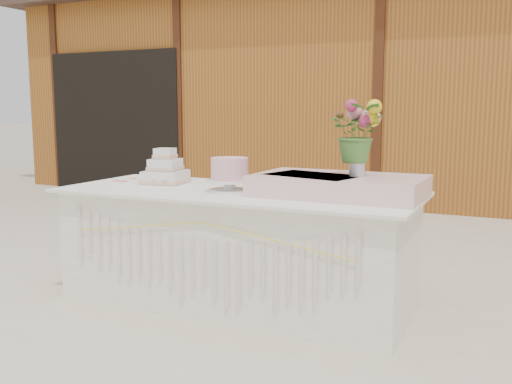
# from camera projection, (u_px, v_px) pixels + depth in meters

# --- Properties ---
(ground) EXTENTS (80.00, 80.00, 0.00)m
(ground) POSITION_uv_depth(u_px,v_px,m) (237.00, 302.00, 3.89)
(ground) COLOR beige
(ground) RESTS_ON ground
(barn) EXTENTS (12.60, 4.60, 3.30)m
(barn) POSITION_uv_depth(u_px,v_px,m) (407.00, 85.00, 9.03)
(barn) COLOR brown
(barn) RESTS_ON ground
(cake_table) EXTENTS (2.40, 1.00, 0.77)m
(cake_table) POSITION_uv_depth(u_px,v_px,m) (237.00, 247.00, 3.83)
(cake_table) COLOR white
(cake_table) RESTS_ON ground
(wedding_cake) EXTENTS (0.33, 0.33, 0.26)m
(wedding_cake) POSITION_uv_depth(u_px,v_px,m) (165.00, 172.00, 4.13)
(wedding_cake) COLOR silver
(wedding_cake) RESTS_ON cake_table
(pink_cake_stand) EXTENTS (0.31, 0.31, 0.22)m
(pink_cake_stand) POSITION_uv_depth(u_px,v_px,m) (230.00, 173.00, 3.71)
(pink_cake_stand) COLOR white
(pink_cake_stand) RESTS_ON cake_table
(satin_runner) EXTENTS (1.04, 0.62, 0.13)m
(satin_runner) POSITION_uv_depth(u_px,v_px,m) (339.00, 186.00, 3.53)
(satin_runner) COLOR beige
(satin_runner) RESTS_ON cake_table
(flower_vase) EXTENTS (0.10, 0.10, 0.13)m
(flower_vase) POSITION_uv_depth(u_px,v_px,m) (357.00, 165.00, 3.46)
(flower_vase) COLOR silver
(flower_vase) RESTS_ON satin_runner
(bouquet) EXTENTS (0.36, 0.32, 0.36)m
(bouquet) POSITION_uv_depth(u_px,v_px,m) (358.00, 125.00, 3.43)
(bouquet) COLOR #42712D
(bouquet) RESTS_ON flower_vase
(loose_flowers) EXTENTS (0.14, 0.31, 0.02)m
(loose_flowers) POSITION_uv_depth(u_px,v_px,m) (123.00, 179.00, 4.32)
(loose_flowers) COLOR pink
(loose_flowers) RESTS_ON cake_table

